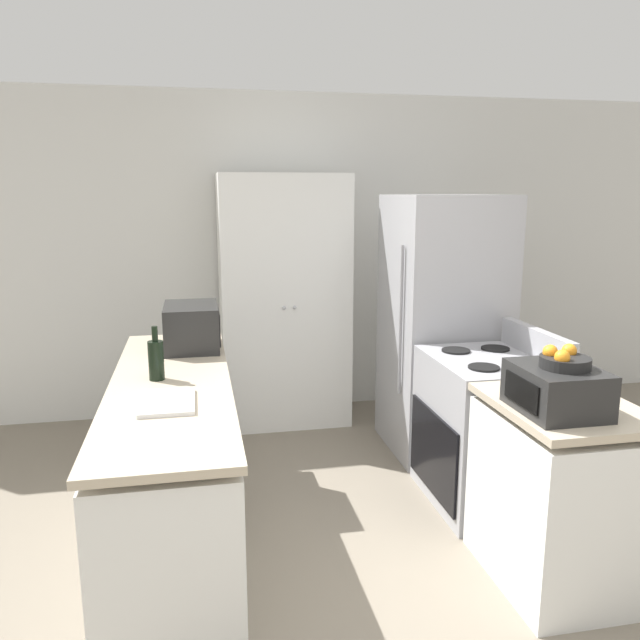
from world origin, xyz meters
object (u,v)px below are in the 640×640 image
Objects in this scene: stove at (486,429)px; fruit_bowl at (564,360)px; wine_bottle at (156,359)px; pantry_cabinet at (284,301)px; refrigerator at (443,325)px; microwave at (192,327)px; toaster_oven at (557,389)px.

fruit_bowl is at bearing -97.31° from stove.
pantry_cabinet is at bearing 61.48° from wine_bottle.
refrigerator reaches higher than microwave.
stove is 1.12m from fruit_bowl.
pantry_cabinet reaches higher than stove.
toaster_oven is 1.84× the size of fruit_bowl.
wine_bottle is at bearing -118.52° from pantry_cabinet.
toaster_oven is (-0.13, -0.88, 0.53)m from stove.
stove is at bearing -58.41° from pantry_cabinet.
pantry_cabinet is 1.09× the size of refrigerator.
microwave is (-1.68, 0.58, 0.57)m from stove.
refrigerator is at bearing 7.87° from microwave.
microwave is 2.13m from toaster_oven.
refrigerator is 6.47× the size of wine_bottle.
refrigerator is (0.05, 0.82, 0.45)m from stove.
fruit_bowl is at bearing -70.86° from pantry_cabinet.
pantry_cabinet reaches higher than toaster_oven.
pantry_cabinet is at bearing 54.75° from microwave.
microwave is 1.15× the size of toaster_oven.
toaster_oven is at bearing -98.32° from stove.
fruit_bowl is at bearing -46.86° from toaster_oven.
stove is 1.94m from wine_bottle.
pantry_cabinet is 1.88× the size of stove.
stove is 1.03m from toaster_oven.
refrigerator reaches higher than fruit_bowl.
wine_bottle is (-0.89, -1.63, 0.01)m from pantry_cabinet.
pantry_cabinet is 9.20× the size of fruit_bowl.
stove is at bearing 82.69° from fruit_bowl.
refrigerator is 4.62× the size of toaster_oven.
microwave reaches higher than stove.
toaster_oven is (-0.17, -1.70, 0.08)m from refrigerator.
pantry_cabinet is 4.36× the size of microwave.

